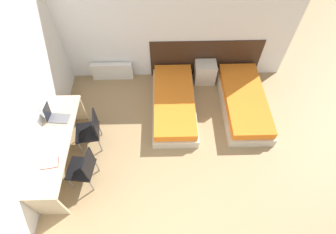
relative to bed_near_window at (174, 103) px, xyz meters
The scene contains 12 objects.
wall_back 1.60m from the bed_near_window, 97.55° to the left, with size 5.49×0.05×2.70m.
wall_left 2.80m from the bed_near_window, 161.24° to the right, with size 0.05×4.77×2.70m.
headboard_panel 1.33m from the bed_near_window, 54.23° to the left, with size 2.54×0.03×0.99m.
bed_near_window is the anchor object (origin of this frame).
bed_near_door 1.52m from the bed_near_window, ahead, with size 0.92×2.04×0.39m.
nightstand 1.13m from the bed_near_window, 47.89° to the left, with size 0.48×0.36×0.53m.
radiator 1.72m from the bed_near_window, 145.71° to the left, with size 0.96×0.12×0.45m.
desk 2.48m from the bed_near_window, 149.54° to the right, with size 0.56×2.02×0.77m.
chair_near_laptop 1.85m from the bed_near_window, 152.00° to the right, with size 0.49×0.49×0.89m.
chair_near_notebook 2.31m from the bed_near_window, 134.70° to the right, with size 0.49×0.49×0.89m.
laptop 2.39m from the bed_near_window, 160.35° to the right, with size 0.38×0.24×0.37m.
open_notebook 2.72m from the bed_near_window, 141.25° to the right, with size 0.30×0.22×0.02m.
Camera 1 is at (-0.07, -0.86, 4.62)m, focal length 28.00 mm.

